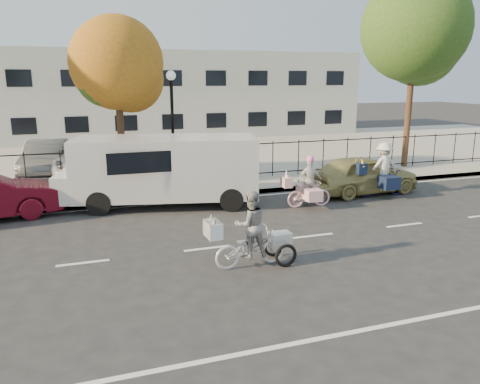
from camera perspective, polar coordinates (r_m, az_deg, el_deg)
name	(u,v)px	position (r m, az deg, el deg)	size (l,w,h in m)	color
ground	(207,249)	(11.98, -4.01, -6.89)	(120.00, 120.00, 0.00)	#333334
road_markings	(207,248)	(11.97, -4.01, -6.87)	(60.00, 9.52, 0.01)	silver
curb	(170,198)	(16.67, -8.49, -0.79)	(60.00, 0.10, 0.15)	#A8A399
sidewalk	(165,192)	(17.67, -9.12, 0.02)	(60.00, 2.20, 0.15)	#A8A399
parking_lot	(137,155)	(26.33, -12.48, 4.37)	(60.00, 15.60, 0.15)	#A8A399
iron_fence	(159,165)	(18.57, -9.80, 3.26)	(58.00, 0.06, 1.50)	black
building	(118,95)	(35.98, -14.62, 11.37)	(34.00, 10.00, 6.00)	silver
lamppost	(172,108)	(17.99, -8.29, 10.09)	(0.36, 0.36, 4.33)	black
street_sign	(110,156)	(17.90, -15.53, 4.25)	(0.85, 0.06, 1.80)	black
zebra_trike	(251,238)	(10.66, 1.32, -5.58)	(2.07, 0.79, 1.78)	white
unicorn_bike	(308,188)	(15.68, 8.34, 0.44)	(1.74, 1.22, 1.75)	#F4B9C4
bull_bike	(382,175)	(17.72, 16.92, 1.99)	(2.12, 1.45, 1.97)	#120F33
white_van	(163,168)	(15.83, -9.39, 2.86)	(6.89, 3.47, 2.31)	white
gold_sedan	(363,174)	(17.98, 14.73, 2.08)	(1.70, 4.23, 1.44)	tan
lot_car_b	(88,158)	(21.11, -18.02, 3.96)	(2.40, 5.20, 1.45)	silver
lot_car_c	(46,158)	(21.69, -22.52, 3.86)	(1.55, 4.46, 1.47)	#4F5357
lot_car_d	(195,155)	(21.58, -5.49, 4.50)	(1.47, 3.66, 1.25)	#999CA0
tree_mid	(121,68)	(19.18, -14.34, 14.45)	(3.60, 3.58, 6.56)	#442D1D
tree_east	(417,33)	(23.39, 20.75, 17.64)	(4.79, 4.79, 8.78)	#442D1D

